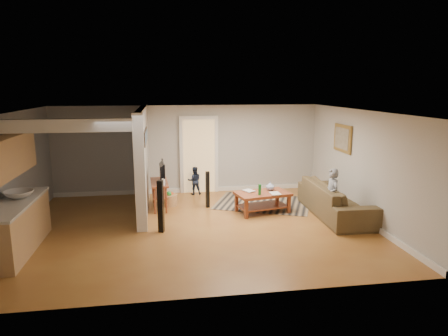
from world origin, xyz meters
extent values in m
plane|color=brown|center=(0.00, 0.00, 0.00)|extent=(7.50, 7.50, 0.00)
cube|color=#A7A6A0|center=(0.00, 3.00, 1.25)|extent=(7.50, 0.04, 2.50)
cube|color=#A7A6A0|center=(-3.75, 0.00, 1.25)|extent=(0.04, 6.00, 2.50)
cube|color=#A7A6A0|center=(3.75, 0.00, 1.25)|extent=(0.04, 6.00, 2.50)
cube|color=white|center=(0.00, 0.00, 2.50)|extent=(7.50, 6.00, 0.04)
cube|color=#A7A6A0|center=(-1.20, 1.45, 1.25)|extent=(0.15, 3.10, 2.50)
cube|color=white|center=(-1.20, -0.10, 1.25)|extent=(0.22, 0.10, 2.50)
cube|color=white|center=(0.00, 2.97, 0.06)|extent=(7.50, 0.04, 0.12)
cube|color=white|center=(3.72, 0.00, 0.06)|extent=(0.04, 6.00, 0.12)
cube|color=#D8B272|center=(0.30, 2.94, 1.05)|extent=(0.90, 0.06, 2.10)
cube|color=tan|center=(-3.43, -0.80, 0.45)|extent=(0.60, 2.20, 0.90)
cube|color=beige|center=(-3.43, -0.80, 0.92)|extent=(0.64, 2.24, 0.05)
cube|color=tan|center=(-3.45, -0.80, 1.80)|extent=(0.35, 2.00, 0.70)
imported|color=silver|center=(-3.43, -0.50, 0.94)|extent=(0.54, 0.54, 0.19)
cube|color=black|center=(-1.11, 0.80, 1.85)|extent=(0.03, 0.40, 0.34)
cube|color=black|center=(-1.11, 1.30, 1.85)|extent=(0.03, 0.40, 0.34)
cube|color=black|center=(-1.11, 1.80, 1.85)|extent=(0.03, 0.40, 0.34)
cube|color=olive|center=(3.71, 1.00, 1.75)|extent=(0.04, 0.90, 0.68)
cube|color=black|center=(1.85, 1.53, 0.01)|extent=(2.88, 2.54, 0.01)
imported|color=#3F361F|center=(3.30, 0.31, 0.00)|extent=(1.09, 2.64, 0.76)
cube|color=maroon|center=(1.64, 0.79, 0.47)|extent=(1.40, 0.99, 0.06)
cube|color=silver|center=(1.64, 0.79, 0.47)|extent=(0.87, 0.60, 0.02)
cube|color=maroon|center=(1.64, 0.79, 0.16)|extent=(1.27, 0.86, 0.03)
cube|color=maroon|center=(1.15, 0.38, 0.23)|extent=(0.09, 0.09, 0.47)
cube|color=maroon|center=(2.25, 0.61, 0.23)|extent=(0.09, 0.09, 0.47)
cube|color=maroon|center=(1.03, 0.96, 0.23)|extent=(0.09, 0.09, 0.47)
cube|color=maroon|center=(2.13, 1.19, 0.23)|extent=(0.09, 0.09, 0.47)
imported|color=navy|center=(1.87, 0.97, 0.50)|extent=(0.25, 0.25, 0.22)
cylinder|color=#166122|center=(1.52, 0.60, 0.62)|extent=(0.07, 0.07, 0.25)
imported|color=#998C4C|center=(1.24, 0.90, 0.50)|extent=(0.32, 0.35, 0.03)
imported|color=#66594C|center=(1.79, 0.60, 0.50)|extent=(0.24, 0.32, 0.02)
cube|color=maroon|center=(-0.83, 1.54, 0.66)|extent=(0.46, 1.11, 0.05)
cube|color=maroon|center=(-0.83, 1.54, 0.36)|extent=(0.41, 1.01, 0.03)
cylinder|color=maroon|center=(-0.94, 1.06, 0.33)|extent=(0.05, 0.05, 0.67)
cylinder|color=maroon|center=(-0.99, 2.00, 0.33)|extent=(0.05, 0.05, 0.67)
cylinder|color=maroon|center=(-0.67, 1.07, 0.33)|extent=(0.05, 0.05, 0.67)
cylinder|color=maroon|center=(-0.72, 2.01, 0.33)|extent=(0.05, 0.05, 0.67)
imported|color=black|center=(-0.81, 1.54, 0.68)|extent=(0.16, 0.88, 0.50)
cylinder|color=white|center=(-0.72, 1.13, 0.76)|extent=(0.09, 0.09, 0.16)
cube|color=black|center=(-0.80, -0.20, 0.56)|extent=(0.14, 0.14, 1.12)
cube|color=black|center=(0.37, 1.40, 0.46)|extent=(0.10, 0.10, 0.93)
cylinder|color=#A57947|center=(-0.60, 1.72, 0.14)|extent=(0.44, 0.44, 0.29)
sphere|color=#D2431A|center=(-0.54, 1.76, 0.29)|extent=(0.13, 0.13, 0.13)
sphere|color=gold|center=(-0.67, 1.74, 0.30)|extent=(0.13, 0.13, 0.13)
sphere|color=#249032|center=(-0.60, 1.66, 0.32)|extent=(0.13, 0.13, 0.13)
imported|color=gray|center=(3.00, -0.12, 0.00)|extent=(0.31, 0.46, 1.23)
imported|color=#1B2338|center=(0.14, 2.70, 0.00)|extent=(0.40, 0.32, 0.80)
camera|label=1|loc=(-0.71, -8.29, 3.01)|focal=32.00mm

